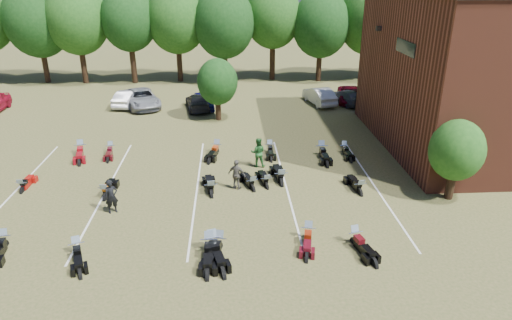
{
  "coord_description": "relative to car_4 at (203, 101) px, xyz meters",
  "views": [
    {
      "loc": [
        -1.07,
        -20.05,
        11.37
      ],
      "look_at": [
        0.37,
        4.0,
        1.2
      ],
      "focal_mm": 32.0,
      "sensor_mm": 36.0,
      "label": 1
    }
  ],
  "objects": [
    {
      "name": "ground",
      "position": [
        3.37,
        -18.75,
        -0.67
      ],
      "size": [
        160.0,
        160.0,
        0.0
      ],
      "primitive_type": "plane",
      "color": "brown",
      "rests_on": "ground"
    },
    {
      "name": "motorcycle_11",
      "position": [
        5.12,
        -15.58,
        -0.67
      ],
      "size": [
        1.02,
        2.58,
        1.4
      ],
      "primitive_type": null,
      "rotation": [
        0.0,
        0.0,
        3.23
      ],
      "color": "black",
      "rests_on": "ground"
    },
    {
      "name": "motorcycle_17",
      "position": [
        1.37,
        -10.59,
        -0.67
      ],
      "size": [
        1.31,
        2.46,
        1.31
      ],
      "primitive_type": null,
      "rotation": [
        0.0,
        0.0,
        -0.25
      ],
      "color": "black",
      "rests_on": "ground"
    },
    {
      "name": "motorcycle_15",
      "position": [
        -7.55,
        -10.28,
        -0.67
      ],
      "size": [
        1.3,
        2.6,
        1.39
      ],
      "primitive_type": null,
      "rotation": [
        0.0,
        0.0,
        0.21
      ],
      "color": "maroon",
      "rests_on": "ground"
    },
    {
      "name": "motorcycle_4",
      "position": [
        1.42,
        -21.98,
        -0.67
      ],
      "size": [
        1.39,
        2.61,
        1.39
      ],
      "primitive_type": null,
      "rotation": [
        0.0,
        0.0,
        0.25
      ],
      "color": "black",
      "rests_on": "ground"
    },
    {
      "name": "person_green",
      "position": [
        3.97,
        -12.93,
        0.26
      ],
      "size": [
        0.96,
        0.78,
        1.86
      ],
      "primitive_type": "imported",
      "rotation": [
        0.0,
        0.0,
        3.06
      ],
      "color": "#225B25",
      "rests_on": "ground"
    },
    {
      "name": "motorcycle_18",
      "position": [
        4.9,
        -10.65,
        -0.67
      ],
      "size": [
        0.72,
        2.15,
        1.19
      ],
      "primitive_type": null,
      "rotation": [
        0.0,
        0.0,
        -0.02
      ],
      "color": "black",
      "rests_on": "ground"
    },
    {
      "name": "motorcycle_0",
      "position": [
        -7.72,
        -21.16,
        -0.67
      ],
      "size": [
        1.0,
        2.27,
        1.23
      ],
      "primitive_type": null,
      "rotation": [
        0.0,
        0.0,
        0.14
      ],
      "color": "black",
      "rests_on": "ground"
    },
    {
      "name": "person_black",
      "position": [
        -3.68,
        -18.24,
        0.21
      ],
      "size": [
        0.76,
        0.66,
        1.76
      ],
      "primitive_type": "imported",
      "rotation": [
        0.0,
        0.0,
        0.45
      ],
      "color": "black",
      "rests_on": "ground"
    },
    {
      "name": "motorcycle_19",
      "position": [
        8.23,
        -11.39,
        -0.67
      ],
      "size": [
        0.81,
        2.5,
        1.39
      ],
      "primitive_type": null,
      "rotation": [
        0.0,
        0.0,
        0.0
      ],
      "color": "black",
      "rests_on": "ground"
    },
    {
      "name": "motorcycle_2",
      "position": [
        1.27,
        -22.05,
        -0.67
      ],
      "size": [
        0.78,
        2.41,
        1.34
      ],
      "primitive_type": null,
      "rotation": [
        0.0,
        0.0,
        -0.01
      ],
      "color": "black",
      "rests_on": "ground"
    },
    {
      "name": "car_2",
      "position": [
        -5.44,
        0.82,
        0.1
      ],
      "size": [
        4.4,
        6.1,
        1.54
      ],
      "primitive_type": "imported",
      "rotation": [
        0.0,
        0.0,
        0.37
      ],
      "color": "gray",
      "rests_on": "ground"
    },
    {
      "name": "car_3",
      "position": [
        -0.46,
        -0.24,
        -0.01
      ],
      "size": [
        2.57,
        4.81,
        1.32
      ],
      "primitive_type": "imported",
      "rotation": [
        0.0,
        0.0,
        3.31
      ],
      "color": "black",
      "rests_on": "ground"
    },
    {
      "name": "motorcycle_1",
      "position": [
        -4.34,
        -21.95,
        -0.67
      ],
      "size": [
        1.39,
        2.28,
        1.21
      ],
      "primitive_type": null,
      "rotation": [
        0.0,
        0.0,
        0.34
      ],
      "color": "black",
      "rests_on": "ground"
    },
    {
      "name": "young_tree_midfield",
      "position": [
        1.37,
        -3.25,
        2.42
      ],
      "size": [
        3.2,
        3.2,
        4.7
      ],
      "color": "black",
      "rests_on": "ground"
    },
    {
      "name": "tree_line",
      "position": [
        2.37,
        10.25,
        5.64
      ],
      "size": [
        56.0,
        6.0,
        9.79
      ],
      "color": "black",
      "rests_on": "ground"
    },
    {
      "name": "motorcycle_7",
      "position": [
        -9.18,
        -15.66,
        -0.67
      ],
      "size": [
        0.65,
        2.02,
        1.12
      ],
      "primitive_type": null,
      "rotation": [
        0.0,
        0.0,
        3.14
      ],
      "color": "#980F0B",
      "rests_on": "ground"
    },
    {
      "name": "car_5",
      "position": [
        10.39,
        0.87,
        0.08
      ],
      "size": [
        2.55,
        4.81,
        1.51
      ],
      "primitive_type": "imported",
      "rotation": [
        0.0,
        0.0,
        3.36
      ],
      "color": "#B8B8B3",
      "rests_on": "ground"
    },
    {
      "name": "motorcycle_14",
      "position": [
        -5.64,
        -10.2,
        -0.67
      ],
      "size": [
        0.84,
        2.09,
        1.13
      ],
      "primitive_type": null,
      "rotation": [
        0.0,
        0.0,
        0.1
      ],
      "color": "#43090F",
      "rests_on": "ground"
    },
    {
      "name": "car_6",
      "position": [
        13.37,
        1.29,
        -0.0
      ],
      "size": [
        3.01,
        5.13,
        1.34
      ],
      "primitive_type": "imported",
      "rotation": [
        0.0,
        0.0,
        -0.17
      ],
      "color": "#530413",
      "rests_on": "ground"
    },
    {
      "name": "motorcycle_6",
      "position": [
        5.71,
        -21.3,
        -0.67
      ],
      "size": [
        1.11,
        2.29,
        1.23
      ],
      "primitive_type": null,
      "rotation": [
        0.0,
        0.0,
        -0.2
      ],
      "color": "#4A0A14",
      "rests_on": "ground"
    },
    {
      "name": "motorcycle_8",
      "position": [
        -4.43,
        -16.75,
        -0.67
      ],
      "size": [
        0.82,
        2.3,
        1.27
      ],
      "primitive_type": null,
      "rotation": [
        0.0,
        0.0,
        3.1
      ],
      "color": "black",
      "rests_on": "ground"
    },
    {
      "name": "motorcycle_5",
      "position": [
        7.72,
        -21.82,
        -0.67
      ],
      "size": [
        1.23,
        2.37,
        1.26
      ],
      "primitive_type": null,
      "rotation": [
        0.0,
        0.0,
        0.24
      ],
      "color": "black",
      "rests_on": "ground"
    },
    {
      "name": "motorcycle_3",
      "position": [
        1.7,
        -21.95,
        -0.67
      ],
      "size": [
        1.37,
        2.46,
        1.31
      ],
      "primitive_type": null,
      "rotation": [
        0.0,
        0.0,
        -0.28
      ],
      "color": "black",
      "rests_on": "ground"
    },
    {
      "name": "car_1",
      "position": [
        -6.7,
        1.25,
        0.03
      ],
      "size": [
        2.2,
        4.47,
        1.41
      ],
      "primitive_type": "imported",
      "rotation": [
        0.0,
        0.0,
        2.97
      ],
      "color": "silver",
      "rests_on": "ground"
    },
    {
      "name": "parking_lines",
      "position": [
        0.37,
        -15.75,
        -0.67
      ],
      "size": [
        20.1,
        14.0,
        0.01
      ],
      "color": "silver",
      "rests_on": "ground"
    },
    {
      "name": "motorcycle_9",
      "position": [
        1.2,
        -16.73,
        -0.67
      ],
      "size": [
        1.09,
        2.49,
        1.34
      ],
      "primitive_type": null,
      "rotation": [
        0.0,
        0.0,
        3.28
      ],
      "color": "black",
      "rests_on": "ground"
    },
    {
      "name": "motorcycle_13",
      "position": [
        9.26,
        -17.02,
        -0.67
      ],
      "size": [
        1.02,
        2.34,
        1.26
      ],
      "primitive_type": null,
      "rotation": [
        0.0,
        0.0,
        3.28
      ],
      "color": "black",
      "rests_on": "ground"
    },
    {
      "name": "motorcycle_20",
      "position": [
        9.83,
        -11.08,
        -0.67
      ],
      "size": [
        0.74,
        2.07,
        1.14
      ],
      "primitive_type": null,
      "rotation": [
        0.0,
        0.0,
        0.04
      ],
      "color": "black",
      "rests_on": "ground"
    },
    {
      "name": "motorcycle_10",
      "position": [
        3.45,
        -16.18,
        -0.67
      ],
      "size": [
        1.38,
        2.3,
        1.22
      ],
      "primitive_type": null,
      "rotation": [
        0.0,
        0.0,
        3.48
      ],
      "color": "black",
      "rests_on": "ground"
    },
    {
      "name": "car_4",
      "position": [
        0.0,
        0.0,
        0.0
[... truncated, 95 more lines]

